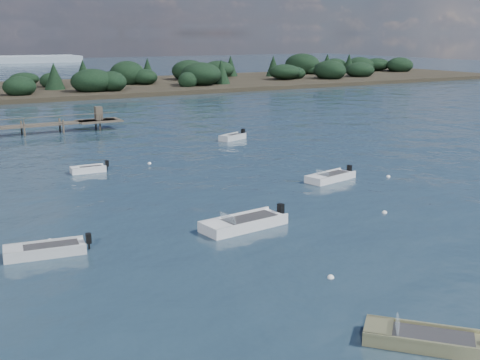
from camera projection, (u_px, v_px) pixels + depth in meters
ground at (43, 119)px, 79.54m from camera, size 400.00×400.00×0.00m
tender_far_white at (88, 170)px, 49.15m from camera, size 3.12×1.21×1.06m
tender_far_grey_b at (233, 138)px, 64.19m from camera, size 3.61×2.34×1.22m
dinghy_mid_white_b at (330, 178)px, 46.49m from camera, size 4.70×2.48×1.15m
dinghy_near_olive at (422, 341)px, 21.92m from camera, size 4.00×4.15×1.11m
dinghy_mid_grey at (45, 252)px, 30.83m from camera, size 4.44×2.09×1.10m
dinghy_mid_white_a at (243, 225)px, 35.10m from camera, size 5.65×2.53×1.30m
buoy_b at (384, 213)px, 38.04m from camera, size 0.32×0.32×0.32m
buoy_c at (50, 241)px, 32.84m from camera, size 0.32×0.32×0.32m
buoy_d at (388, 177)px, 47.57m from camera, size 0.32×0.32×0.32m
buoy_e at (149, 164)px, 52.39m from camera, size 0.32×0.32×0.32m
buoy_extra_b at (331, 278)px, 27.92m from camera, size 0.32×0.32×0.32m
far_headland at (123, 78)px, 124.87m from camera, size 190.00×40.00×5.80m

